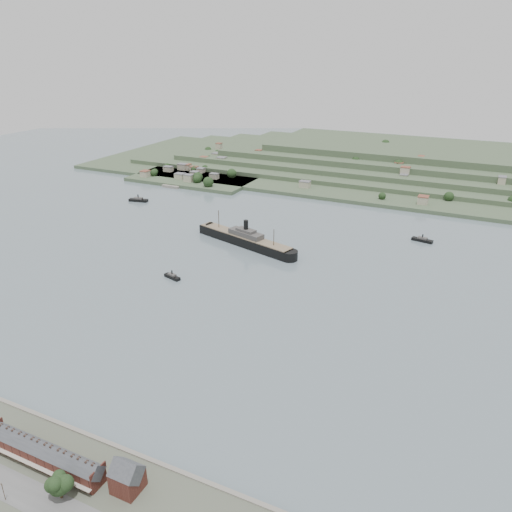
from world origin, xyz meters
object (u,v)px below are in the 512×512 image
at_px(gabled_building, 127,477).
at_px(tugboat, 172,276).
at_px(steamship, 242,238).
at_px(fig_tree, 59,484).
at_px(terrace_row, 44,454).

height_order(gabled_building, tugboat, gabled_building).
height_order(steamship, fig_tree, steamship).
bearing_deg(tugboat, fig_tree, -67.89).
height_order(steamship, tugboat, steamship).
relative_size(steamship, tugboat, 7.40).
bearing_deg(steamship, gabled_building, -72.60).
bearing_deg(gabled_building, fig_tree, -144.92).
bearing_deg(terrace_row, fig_tree, -28.52).
distance_m(terrace_row, gabled_building, 37.74).
relative_size(steamship, fig_tree, 9.61).
height_order(terrace_row, gabled_building, gabled_building).
xyz_separation_m(tugboat, fig_tree, (71.59, -176.24, 7.26)).
bearing_deg(fig_tree, tugboat, 112.11).
bearing_deg(fig_tree, terrace_row, 151.48).
bearing_deg(terrace_row, steamship, 98.93).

